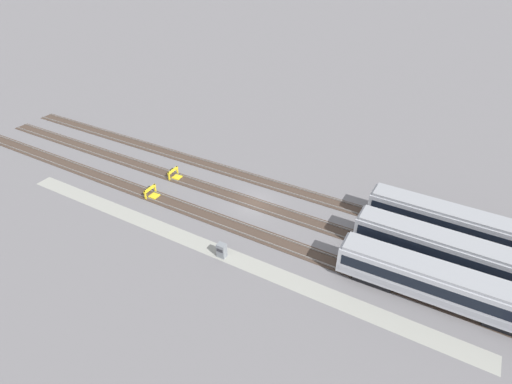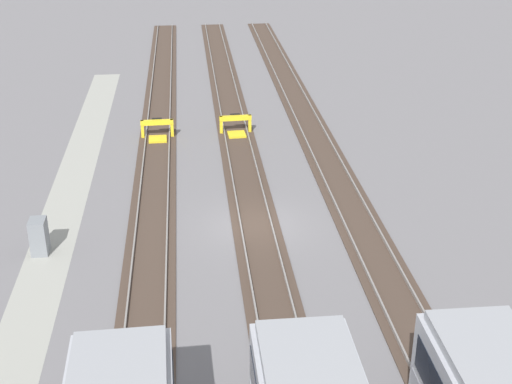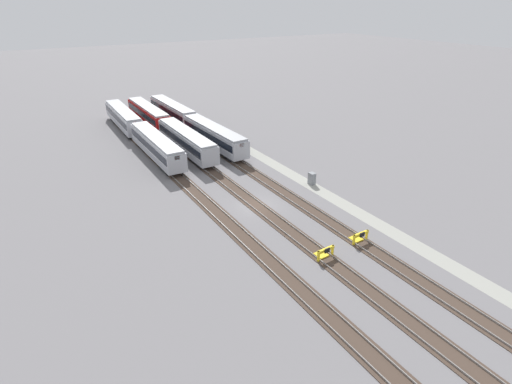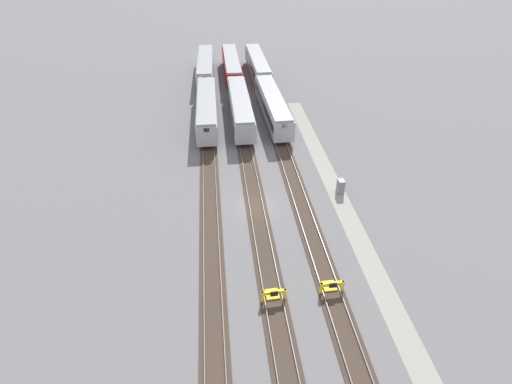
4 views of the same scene
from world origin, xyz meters
TOP-DOWN VIEW (x-y plane):
  - ground_plane at (0.00, 0.00)m, footprint 400.00×400.00m
  - service_walkway at (0.00, -9.19)m, footprint 54.00×2.00m
  - rail_track_nearest at (0.00, -4.84)m, footprint 90.00×2.23m
  - rail_track_near_inner at (0.00, 0.00)m, footprint 90.00×2.24m
  - rail_track_middle at (0.00, 4.84)m, footprint 90.00×2.23m
  - bumper_stop_nearest_track at (-11.95, -4.83)m, footprint 1.36×2.01m
  - bumper_stop_near_inner_track at (-12.28, 0.01)m, footprint 1.38×2.01m
  - electrical_cabinet at (1.59, -9.57)m, footprint 0.90×0.73m

SIDE VIEW (x-z plane):
  - ground_plane at x=0.00m, z-range 0.00..0.00m
  - service_walkway at x=0.00m, z-range 0.00..0.01m
  - rail_track_nearest at x=0.00m, z-range -0.06..0.15m
  - rail_track_near_inner at x=0.00m, z-range -0.06..0.15m
  - rail_track_middle at x=0.00m, z-range -0.06..0.15m
  - bumper_stop_nearest_track at x=-11.95m, z-range -0.10..1.12m
  - bumper_stop_near_inner_track at x=-12.28m, z-range -0.10..1.12m
  - electrical_cabinet at x=1.59m, z-range 0.00..1.60m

